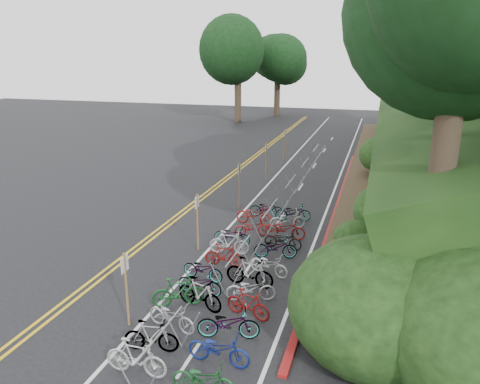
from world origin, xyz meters
name	(u,v)px	position (x,y,z in m)	size (l,w,h in m)	color
ground	(125,307)	(0.00, 0.00, 0.00)	(120.00, 120.00, 0.00)	black
road_markings	(235,213)	(0.63, 10.10, 0.00)	(7.47, 80.00, 0.01)	gold
red_curb	(336,210)	(5.70, 12.00, 0.05)	(0.25, 28.00, 0.10)	maroon
embankment	(471,146)	(12.96, 19.04, 2.57)	(14.30, 48.14, 9.11)	black
bike_rack_front	(161,345)	(2.70, -2.74, 0.89)	(1.19, 2.60, 1.26)	#9B9C9E
bike_racks_rest	(290,186)	(3.00, 13.00, 0.85)	(1.14, 23.00, 1.17)	#9B9C9E
signpost_near	(126,285)	(0.68, -0.92, 1.37)	(0.08, 0.40, 2.40)	brown
signposts_rest	(254,169)	(0.60, 14.00, 1.43)	(0.08, 18.40, 2.50)	brown
bike_front	(178,292)	(1.68, 0.55, 0.52)	(1.72, 0.49, 1.03)	#144C1E
bike_valet	(242,262)	(3.01, 3.47, 0.47)	(3.17, 14.73, 1.09)	beige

